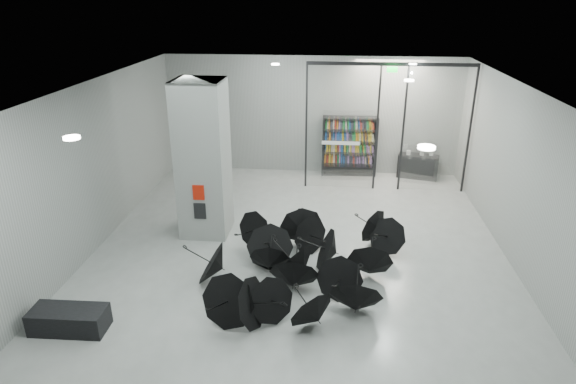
# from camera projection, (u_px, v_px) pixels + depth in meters

# --- Properties ---
(room) EXTENTS (14.00, 14.02, 4.01)m
(room) POSITION_uv_depth(u_px,v_px,m) (296.00, 155.00, 9.95)
(room) COLOR gray
(room) RESTS_ON ground
(column) EXTENTS (1.20, 1.20, 4.00)m
(column) POSITION_uv_depth(u_px,v_px,m) (203.00, 159.00, 12.32)
(column) COLOR slate
(column) RESTS_ON ground
(fire_cabinet) EXTENTS (0.28, 0.04, 0.38)m
(fire_cabinet) POSITION_uv_depth(u_px,v_px,m) (198.00, 193.00, 12.00)
(fire_cabinet) COLOR #A50A07
(fire_cabinet) RESTS_ON column
(info_panel) EXTENTS (0.30, 0.03, 0.42)m
(info_panel) POSITION_uv_depth(u_px,v_px,m) (200.00, 211.00, 12.19)
(info_panel) COLOR black
(info_panel) RESTS_ON column
(exit_sign) EXTENTS (0.30, 0.06, 0.15)m
(exit_sign) POSITION_uv_depth(u_px,v_px,m) (392.00, 70.00, 14.25)
(exit_sign) COLOR #0CE533
(exit_sign) RESTS_ON room
(glass_partition) EXTENTS (5.06, 0.08, 4.00)m
(glass_partition) POSITION_uv_depth(u_px,v_px,m) (387.00, 123.00, 15.06)
(glass_partition) COLOR silver
(glass_partition) RESTS_ON ground
(bench) EXTENTS (1.41, 0.63, 0.45)m
(bench) POSITION_uv_depth(u_px,v_px,m) (69.00, 320.00, 9.15)
(bench) COLOR black
(bench) RESTS_ON ground
(bookshelf) EXTENTS (1.88, 0.46, 2.05)m
(bookshelf) POSITION_uv_depth(u_px,v_px,m) (349.00, 146.00, 16.74)
(bookshelf) COLOR black
(bookshelf) RESTS_ON ground
(shop_counter) EXTENTS (1.42, 0.84, 0.80)m
(shop_counter) POSITION_uv_depth(u_px,v_px,m) (418.00, 166.00, 16.69)
(shop_counter) COLOR black
(shop_counter) RESTS_ON ground
(umbrella_cluster) EXTENTS (5.08, 4.83, 1.30)m
(umbrella_cluster) POSITION_uv_depth(u_px,v_px,m) (301.00, 270.00, 10.63)
(umbrella_cluster) COLOR black
(umbrella_cluster) RESTS_ON ground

